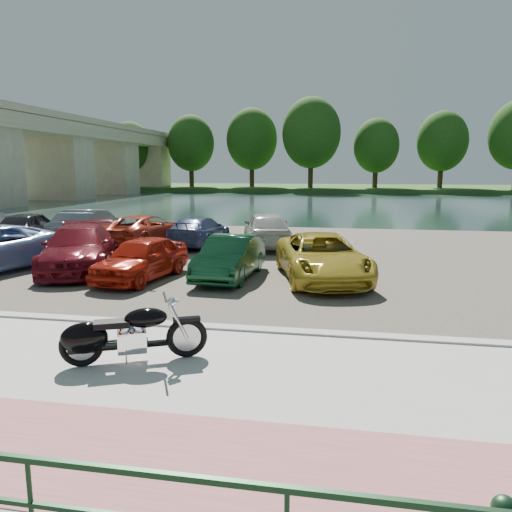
{
  "coord_description": "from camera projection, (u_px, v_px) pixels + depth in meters",
  "views": [
    {
      "loc": [
        2.35,
        -7.11,
        3.16
      ],
      "look_at": [
        0.2,
        4.57,
        1.1
      ],
      "focal_mm": 35.0,
      "sensor_mm": 36.0,
      "label": 1
    }
  ],
  "objects": [
    {
      "name": "ground",
      "position": [
        191.0,
        373.0,
        7.85
      ],
      "size": [
        200.0,
        200.0,
        0.0
      ],
      "primitive_type": "plane",
      "color": "#595447",
      "rests_on": "ground"
    },
    {
      "name": "promenade",
      "position": [
        169.0,
        398.0,
        6.87
      ],
      "size": [
        60.0,
        6.0,
        0.1
      ],
      "primitive_type": "cube",
      "color": "#ABA8A1",
      "rests_on": "ground"
    },
    {
      "name": "pink_path",
      "position": [
        120.0,
        455.0,
        5.41
      ],
      "size": [
        60.0,
        2.0,
        0.01
      ],
      "primitive_type": "cube",
      "color": "#915158",
      "rests_on": "promenade"
    },
    {
      "name": "kerb",
      "position": [
        222.0,
        329.0,
        9.78
      ],
      "size": [
        60.0,
        0.3,
        0.14
      ],
      "primitive_type": "cube",
      "color": "#ABA8A1",
      "rests_on": "ground"
    },
    {
      "name": "parking_lot",
      "position": [
        282.0,
        255.0,
        18.5
      ],
      "size": [
        60.0,
        18.0,
        0.04
      ],
      "primitive_type": "cube",
      "color": "#413C34",
      "rests_on": "ground"
    },
    {
      "name": "river",
      "position": [
        322.0,
        204.0,
        46.61
      ],
      "size": [
        120.0,
        40.0,
        0.0
      ],
      "primitive_type": "cube",
      "color": "#182C2A",
      "rests_on": "ground"
    },
    {
      "name": "far_bank",
      "position": [
        333.0,
        188.0,
        77.56
      ],
      "size": [
        120.0,
        24.0,
        0.6
      ],
      "primitive_type": "cube",
      "color": "#29481A",
      "rests_on": "ground"
    },
    {
      "name": "bridge",
      "position": [
        52.0,
        146.0,
        51.65
      ],
      "size": [
        7.0,
        56.0,
        8.55
      ],
      "color": "tan",
      "rests_on": "ground"
    },
    {
      "name": "railing",
      "position": [
        29.0,
        482.0,
        3.84
      ],
      "size": [
        24.04,
        0.05,
        0.9
      ],
      "color": "#16331F",
      "rests_on": "promenade"
    },
    {
      "name": "far_trees",
      "position": [
        365.0,
        138.0,
        69.53
      ],
      "size": [
        70.25,
        10.68,
        12.52
      ],
      "color": "#312211",
      "rests_on": "far_bank"
    },
    {
      "name": "motorcycle",
      "position": [
        121.0,
        335.0,
        7.94
      ],
      "size": [
        2.19,
        1.18,
        1.05
      ],
      "rotation": [
        0.0,
        0.0,
        0.43
      ],
      "color": "black",
      "rests_on": "promenade"
    },
    {
      "name": "car_3",
      "position": [
        79.0,
        248.0,
        15.51
      ],
      "size": [
        3.56,
        5.2,
        1.4
      ],
      "primitive_type": "imported",
      "rotation": [
        0.0,
        0.0,
        0.37
      ],
      "color": "maroon",
      "rests_on": "parking_lot"
    },
    {
      "name": "car_4",
      "position": [
        141.0,
        258.0,
        14.25
      ],
      "size": [
        1.98,
        3.81,
        1.24
      ],
      "primitive_type": "imported",
      "rotation": [
        0.0,
        0.0,
        -0.15
      ],
      "color": "#A3190A",
      "rests_on": "parking_lot"
    },
    {
      "name": "car_5",
      "position": [
        230.0,
        257.0,
        14.45
      ],
      "size": [
        1.49,
        3.78,
        1.23
      ],
      "primitive_type": "imported",
      "rotation": [
        0.0,
        0.0,
        -0.05
      ],
      "color": "#113F22",
      "rests_on": "parking_lot"
    },
    {
      "name": "car_6",
      "position": [
        322.0,
        257.0,
        14.2
      ],
      "size": [
        3.32,
        5.15,
        1.32
      ],
      "primitive_type": "imported",
      "rotation": [
        0.0,
        0.0,
        0.26
      ],
      "color": "gold",
      "rests_on": "parking_lot"
    },
    {
      "name": "car_8",
      "position": [
        30.0,
        227.0,
        21.49
      ],
      "size": [
        2.1,
        4.17,
        1.36
      ],
      "primitive_type": "imported",
      "rotation": [
        0.0,
        0.0,
        3.27
      ],
      "color": "black",
      "rests_on": "parking_lot"
    },
    {
      "name": "car_9",
      "position": [
        90.0,
        227.0,
        21.1
      ],
      "size": [
        1.82,
        4.57,
        1.48
      ],
      "primitive_type": "imported",
      "rotation": [
        0.0,
        0.0,
        3.2
      ],
      "color": "slate",
      "rests_on": "parking_lot"
    },
    {
      "name": "car_10",
      "position": [
        146.0,
        229.0,
        21.18
      ],
      "size": [
        2.82,
        4.73,
        1.23
      ],
      "primitive_type": "imported",
      "rotation": [
        0.0,
        0.0,
        2.96
      ],
      "color": "#AB331C",
      "rests_on": "parking_lot"
    },
    {
      "name": "car_11",
      "position": [
        199.0,
        231.0,
        20.59
      ],
      "size": [
        1.91,
        4.28,
        1.22
      ],
      "primitive_type": "imported",
      "rotation": [
        0.0,
        0.0,
        3.09
      ],
      "color": "navy",
      "rests_on": "parking_lot"
    },
    {
      "name": "car_12",
      "position": [
        267.0,
        229.0,
        20.21
      ],
      "size": [
        2.77,
        4.65,
        1.48
      ],
      "primitive_type": "imported",
      "rotation": [
        0.0,
        0.0,
        3.39
      ],
      "color": "#B5B5B0",
      "rests_on": "parking_lot"
    }
  ]
}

